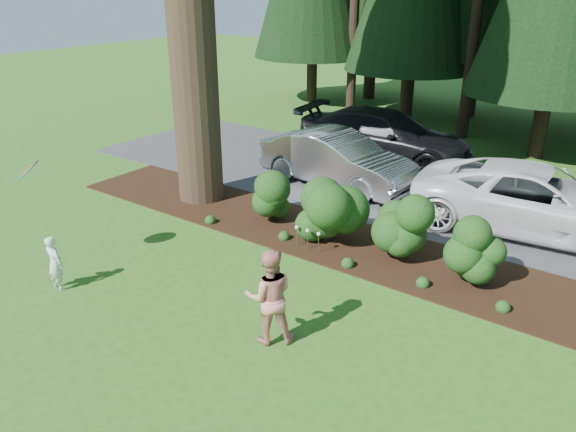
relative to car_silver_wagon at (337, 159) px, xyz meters
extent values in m
plane|color=#2A5D1A|center=(2.06, -6.53, -0.83)|extent=(80.00, 80.00, 0.00)
cube|color=black|center=(2.06, -3.28, -0.80)|extent=(16.00, 2.50, 0.05)
cube|color=#38383A|center=(2.06, 0.97, -0.81)|extent=(22.00, 6.00, 0.03)
sphere|color=#1C3911|center=(0.06, -3.33, -0.17)|extent=(1.08, 1.08, 1.08)
cylinder|color=black|center=(0.06, -3.33, -0.68)|extent=(0.08, 0.08, 0.30)
sphere|color=#1C3911|center=(1.86, -3.53, 0.11)|extent=(1.35, 1.35, 1.35)
cylinder|color=black|center=(1.86, -3.53, -0.68)|extent=(0.08, 0.08, 0.30)
sphere|color=#1C3911|center=(3.66, -3.23, 0.00)|extent=(1.26, 1.26, 1.26)
cylinder|color=black|center=(3.66, -3.23, -0.68)|extent=(0.08, 0.08, 0.30)
sphere|color=#1C3911|center=(5.46, -3.43, -0.11)|extent=(1.17, 1.17, 1.17)
cylinder|color=black|center=(5.46, -3.43, -0.68)|extent=(0.08, 0.08, 0.30)
cylinder|color=#1C3911|center=(1.46, -4.13, -0.58)|extent=(0.01, 0.01, 0.50)
sphere|color=white|center=(1.46, -4.13, -0.31)|extent=(0.09, 0.09, 0.09)
cylinder|color=#1C3911|center=(1.76, -4.13, -0.58)|extent=(0.01, 0.01, 0.50)
sphere|color=white|center=(1.76, -4.13, -0.31)|extent=(0.09, 0.09, 0.09)
cylinder|color=#1C3911|center=(2.06, -4.13, -0.58)|extent=(0.01, 0.01, 0.50)
sphere|color=white|center=(2.06, -4.13, -0.31)|extent=(0.09, 0.09, 0.09)
cylinder|color=black|center=(-4.94, 7.97, 3.72)|extent=(0.50, 0.50, 9.10)
cylinder|color=black|center=(1.06, 6.97, 3.55)|extent=(0.50, 0.50, 8.75)
imported|color=#ACACB1|center=(0.00, 0.00, 0.00)|extent=(4.96, 2.09, 1.59)
imported|color=silver|center=(5.61, 0.03, 0.01)|extent=(6.07, 3.37, 1.61)
imported|color=black|center=(0.02, 2.94, 0.06)|extent=(6.09, 2.94, 1.71)
imported|color=white|center=(-1.36, -8.46, -0.25)|extent=(0.42, 0.28, 1.15)
imported|color=red|center=(3.15, -7.32, 0.04)|extent=(1.06, 1.05, 1.73)
cylinder|color=teal|center=(-2.28, -8.14, 1.42)|extent=(0.60, 0.48, 0.52)
cylinder|color=#FF4315|center=(-2.28, -8.14, 1.44)|extent=(0.42, 0.34, 0.36)
camera|label=1|loc=(8.18, -13.69, 4.98)|focal=35.00mm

